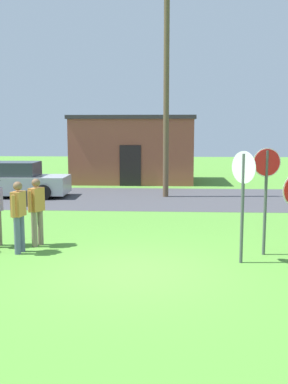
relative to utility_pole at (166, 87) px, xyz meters
The scene contains 9 objects.
ground_plane 11.52m from the utility_pole, 93.37° to the right, with size 80.00×80.00×0.00m, color #518E33.
street_asphalt 4.70m from the utility_pole, 143.66° to the right, with size 60.00×6.40×0.01m, color #424247.
building_background 6.75m from the utility_pole, 107.57° to the left, with size 6.69×4.54×3.63m.
utility_pole is the anchor object (origin of this frame).
parked_car_on_street 7.57m from the utility_pole, behind, with size 4.34×2.09×1.51m.
stop_sign_leaning_right 10.34m from the utility_pole, 79.93° to the right, with size 0.42×0.56×2.43m.
stop_sign_low_front 9.83m from the utility_pole, 75.43° to the right, with size 0.65×0.14×2.47m.
person_in_teal 10.49m from the utility_pole, 109.89° to the right, with size 0.27×0.56×1.69m.
person_holding_notes 9.82m from the utility_pole, 110.10° to the right, with size 0.45×0.52×1.69m.
Camera 1 is at (0.78, -8.85, 2.87)m, focal length 42.20 mm.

